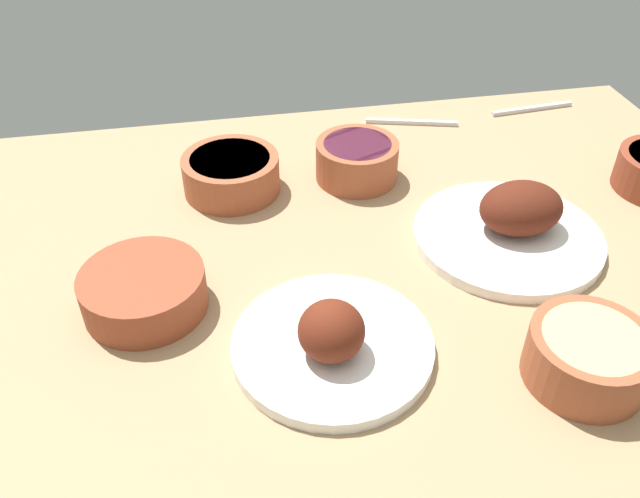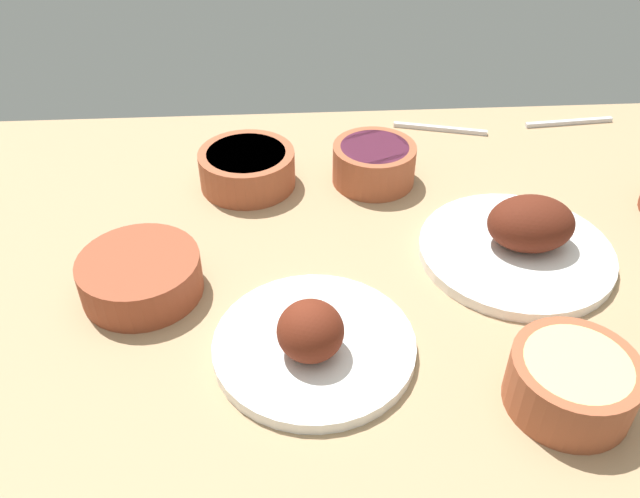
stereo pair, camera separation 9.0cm
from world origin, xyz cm
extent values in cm
cube|color=tan|center=(0.00, 0.00, 2.00)|extent=(140.00, 90.00, 4.00)
cylinder|color=white|center=(-1.73, -16.88, 4.80)|extent=(24.09, 24.09, 1.60)
ellipsoid|color=#602314|center=(-2.22, -18.43, 8.88)|extent=(7.70, 7.63, 7.13)
cylinder|color=white|center=(27.38, -0.79, 4.80)|extent=(26.93, 26.93, 1.60)
ellipsoid|color=#511E11|center=(28.98, 0.18, 9.03)|extent=(11.97, 9.25, 7.46)
cylinder|color=#A35133|center=(9.94, 20.05, 7.20)|extent=(13.33, 13.33, 6.40)
cylinder|color=#4C192D|center=(9.94, 20.05, 9.90)|extent=(10.93, 10.93, 1.00)
cylinder|color=#A35133|center=(-10.44, 20.22, 6.97)|extent=(15.28, 15.28, 5.93)
cylinder|color=white|center=(-10.44, 20.22, 9.43)|extent=(12.53, 12.53, 1.00)
cylinder|color=#A35133|center=(25.41, -26.21, 7.21)|extent=(13.71, 13.71, 6.43)
cylinder|color=#DBCC7A|center=(25.41, -26.21, 9.93)|extent=(11.24, 11.24, 1.00)
cylinder|color=brown|center=(-23.58, -4.99, 6.70)|extent=(15.72, 15.72, 5.40)
cylinder|color=#9E3314|center=(-23.58, -4.99, 8.90)|extent=(12.89, 12.89, 1.00)
cube|color=silver|center=(24.42, 36.33, 4.40)|extent=(16.72, 5.35, 0.80)
cube|color=silver|center=(49.10, 37.30, 4.40)|extent=(16.92, 2.33, 0.80)
camera|label=1|loc=(-13.33, -69.53, 62.18)|focal=36.86mm
camera|label=2|loc=(-4.37, -70.66, 62.18)|focal=36.86mm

